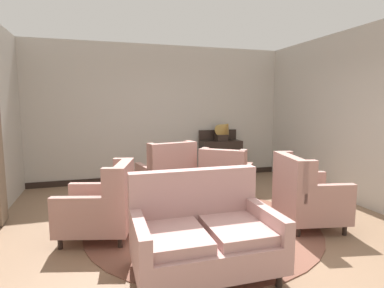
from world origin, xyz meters
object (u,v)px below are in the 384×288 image
object	(u,v)px
porcelain_vase	(204,188)
side_table	(224,172)
armchair_near_sideboard	(306,196)
armchair_near_window	(102,206)
coffee_table	(203,204)
armchair_far_left	(167,177)
gramophone	(224,129)
settee	(203,234)
sideboard	(220,157)
armchair_foreground_right	(226,180)

from	to	relation	value
porcelain_vase	side_table	size ratio (longest dim) A/B	0.43
armchair_near_sideboard	armchair_near_window	size ratio (longest dim) A/B	0.98
coffee_table	armchair_near_sideboard	world-z (taller)	armchair_near_sideboard
armchair_far_left	coffee_table	bearing A→B (deg)	86.88
armchair_far_left	gramophone	bearing A→B (deg)	-153.58
armchair_near_sideboard	armchair_near_window	distance (m)	2.70
coffee_table	armchair_near_window	distance (m)	1.31
settee	coffee_table	bearing A→B (deg)	71.33
settee	armchair_near_window	size ratio (longest dim) A/B	1.37
settee	armchair_near_sideboard	distance (m)	1.86
sideboard	armchair_foreground_right	bearing A→B (deg)	-109.41
coffee_table	armchair_far_left	distance (m)	1.31
armchair_near_sideboard	sideboard	bearing A→B (deg)	11.86
porcelain_vase	side_table	distance (m)	1.64
armchair_foreground_right	side_table	size ratio (longest dim) A/B	1.49
armchair_foreground_right	sideboard	world-z (taller)	sideboard
settee	porcelain_vase	bearing A→B (deg)	71.30
armchair_foreground_right	side_table	xyz separation A→B (m)	(0.18, 0.48, 0.01)
armchair_near_window	gramophone	xyz separation A→B (m)	(2.67, 2.48, 0.70)
gramophone	armchair_near_window	bearing A→B (deg)	-137.16
armchair_near_sideboard	sideboard	world-z (taller)	sideboard
armchair_foreground_right	gramophone	world-z (taller)	gramophone
coffee_table	settee	size ratio (longest dim) A/B	0.56
armchair_foreground_right	armchair_near_window	bearing A→B (deg)	58.81
coffee_table	armchair_near_sideboard	bearing A→B (deg)	-13.05
sideboard	armchair_far_left	bearing A→B (deg)	-138.19
settee	sideboard	bearing A→B (deg)	65.95
sideboard	gramophone	xyz separation A→B (m)	(0.05, -0.09, 0.63)
armchair_foreground_right	armchair_near_sideboard	distance (m)	1.36
side_table	armchair_near_window	bearing A→B (deg)	-149.88
porcelain_vase	settee	xyz separation A→B (m)	(-0.34, -0.99, -0.17)
porcelain_vase	armchair_far_left	distance (m)	1.35
side_table	coffee_table	bearing A→B (deg)	-122.76
armchair_far_left	sideboard	size ratio (longest dim) A/B	0.97
settee	sideboard	size ratio (longest dim) A/B	1.28
settee	side_table	size ratio (longest dim) A/B	1.91
sideboard	settee	bearing A→B (deg)	-114.42
coffee_table	armchair_near_window	world-z (taller)	armchair_near_window
armchair_near_sideboard	side_table	xyz separation A→B (m)	(-0.50, 1.66, 0.00)
settee	armchair_near_window	xyz separation A→B (m)	(-0.95, 1.12, 0.02)
armchair_near_sideboard	gramophone	size ratio (longest dim) A/B	1.83
coffee_table	sideboard	xyz separation A→B (m)	(1.32, 2.66, 0.14)
sideboard	gramophone	distance (m)	0.64
armchair_near_window	sideboard	world-z (taller)	sideboard
armchair_near_window	sideboard	distance (m)	3.67
armchair_near_window	coffee_table	bearing A→B (deg)	101.30
settee	side_table	xyz separation A→B (m)	(1.22, 2.37, 0.04)
armchair_near_window	armchair_far_left	bearing A→B (deg)	152.94
armchair_near_sideboard	gramophone	distance (m)	2.96
armchair_near_sideboard	gramophone	bearing A→B (deg)	10.89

